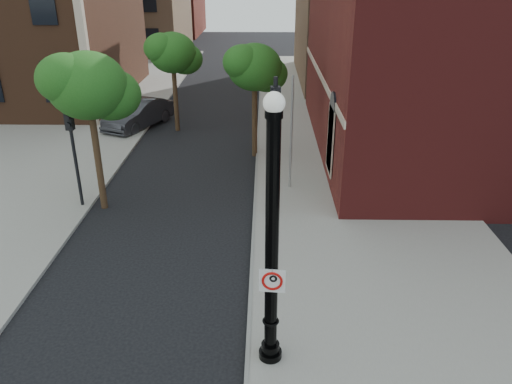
{
  "coord_description": "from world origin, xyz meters",
  "views": [
    {
      "loc": [
        2.41,
        -9.44,
        8.2
      ],
      "look_at": [
        2.19,
        2.0,
        2.98
      ],
      "focal_mm": 35.0,
      "sensor_mm": 36.0,
      "label": 1
    }
  ],
  "objects_px": {
    "lamppost": "(272,253)",
    "parked_car": "(139,114)",
    "no_parking_sign": "(272,281)",
    "traffic_signal_right": "(275,126)",
    "traffic_signal_left": "(72,136)"
  },
  "relations": [
    {
      "from": "traffic_signal_left",
      "to": "no_parking_sign",
      "type": "bearing_deg",
      "value": -46.28
    },
    {
      "from": "no_parking_sign",
      "to": "traffic_signal_right",
      "type": "distance_m",
      "value": 7.37
    },
    {
      "from": "lamppost",
      "to": "traffic_signal_right",
      "type": "bearing_deg",
      "value": 88.65
    },
    {
      "from": "lamppost",
      "to": "traffic_signal_left",
      "type": "distance_m",
      "value": 10.34
    },
    {
      "from": "parked_car",
      "to": "traffic_signal_left",
      "type": "distance_m",
      "value": 10.22
    },
    {
      "from": "no_parking_sign",
      "to": "traffic_signal_left",
      "type": "xyz_separation_m",
      "value": [
        -6.9,
        7.88,
        0.49
      ]
    },
    {
      "from": "no_parking_sign",
      "to": "parked_car",
      "type": "distance_m",
      "value": 19.31
    },
    {
      "from": "parked_car",
      "to": "traffic_signal_right",
      "type": "xyz_separation_m",
      "value": [
        7.26,
        -10.6,
        2.59
      ]
    },
    {
      "from": "lamppost",
      "to": "parked_car",
      "type": "xyz_separation_m",
      "value": [
        -7.09,
        17.73,
        -2.09
      ]
    },
    {
      "from": "traffic_signal_left",
      "to": "traffic_signal_right",
      "type": "xyz_separation_m",
      "value": [
        7.06,
        -0.58,
        0.58
      ]
    },
    {
      "from": "lamppost",
      "to": "no_parking_sign",
      "type": "relative_size",
      "value": 11.17
    },
    {
      "from": "lamppost",
      "to": "traffic_signal_left",
      "type": "height_order",
      "value": "lamppost"
    },
    {
      "from": "no_parking_sign",
      "to": "traffic_signal_left",
      "type": "bearing_deg",
      "value": 135.92
    },
    {
      "from": "no_parking_sign",
      "to": "traffic_signal_right",
      "type": "height_order",
      "value": "traffic_signal_right"
    },
    {
      "from": "no_parking_sign",
      "to": "traffic_signal_right",
      "type": "relative_size",
      "value": 0.11
    }
  ]
}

